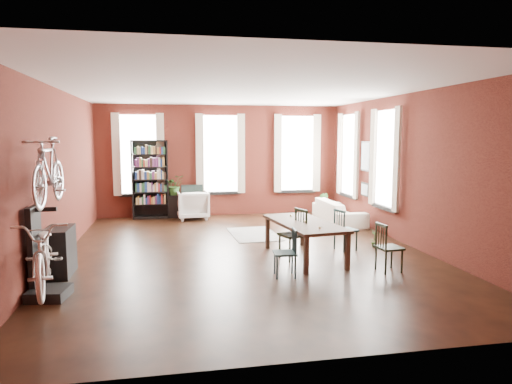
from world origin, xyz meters
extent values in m
plane|color=black|center=(0.00, 0.00, 0.00)|extent=(9.00, 9.00, 0.00)
cube|color=silver|center=(0.00, 0.00, 3.20)|extent=(7.00, 9.00, 0.04)
cube|color=#441611|center=(0.00, 4.50, 1.60)|extent=(7.00, 0.04, 3.20)
cube|color=#441611|center=(0.00, -4.50, 1.60)|extent=(7.00, 0.04, 3.20)
cube|color=#441611|center=(-3.50, 0.00, 1.60)|extent=(0.04, 9.00, 3.20)
cube|color=#441611|center=(3.50, 0.00, 1.60)|extent=(0.04, 9.00, 3.20)
cube|color=white|center=(-2.30, 4.47, 1.80)|extent=(1.00, 0.04, 2.20)
cube|color=#C0B29B|center=(-2.30, 4.40, 1.80)|extent=(1.40, 0.06, 2.30)
cube|color=white|center=(0.00, 4.47, 1.80)|extent=(1.00, 0.04, 2.20)
cube|color=#C0B29B|center=(0.00, 4.40, 1.80)|extent=(1.40, 0.06, 2.30)
cube|color=white|center=(2.30, 4.47, 1.80)|extent=(1.00, 0.04, 2.20)
cube|color=#C0B29B|center=(2.30, 4.40, 1.80)|extent=(1.40, 0.06, 2.30)
cube|color=white|center=(3.47, 1.00, 1.80)|extent=(0.04, 1.00, 2.20)
cube|color=#C0B29B|center=(3.40, 1.00, 1.80)|extent=(0.06, 1.40, 2.30)
cube|color=white|center=(3.47, 3.20, 1.80)|extent=(0.04, 1.00, 2.20)
cube|color=#C0B29B|center=(3.40, 3.20, 1.80)|extent=(0.06, 1.40, 2.30)
cube|color=black|center=(3.46, 2.10, 1.80)|extent=(0.04, 0.55, 0.75)
cube|color=black|center=(3.46, 2.10, 0.95)|extent=(0.04, 0.45, 0.35)
cube|color=brown|center=(1.02, -0.62, 0.35)|extent=(1.20, 2.15, 0.70)
cube|color=#193639|center=(0.39, -1.66, 0.40)|extent=(0.40, 0.40, 0.79)
cube|color=black|center=(0.79, -0.65, 0.47)|extent=(0.55, 0.55, 0.94)
cube|color=black|center=(2.21, -1.71, 0.42)|extent=(0.42, 0.42, 0.83)
cube|color=#1A3839|center=(2.04, -0.17, 0.42)|extent=(0.48, 0.48, 0.84)
cube|color=black|center=(-2.00, 4.30, 1.10)|extent=(1.00, 0.32, 2.20)
imported|color=white|center=(-0.84, 3.97, 0.44)|extent=(0.88, 0.83, 0.87)
imported|color=beige|center=(2.95, 2.60, 0.41)|extent=(0.61, 2.08, 0.81)
cube|color=black|center=(0.47, 1.63, 0.01)|extent=(1.12, 1.71, 0.01)
cube|color=black|center=(-3.18, -2.05, 0.07)|extent=(0.58, 0.58, 0.15)
cube|color=black|center=(-3.40, -1.80, 0.65)|extent=(0.16, 0.60, 1.30)
cube|color=black|center=(-3.28, -0.90, 0.40)|extent=(0.40, 0.80, 0.80)
cube|color=black|center=(-1.36, 4.30, 0.32)|extent=(0.35, 0.35, 0.65)
imported|color=#2B6026|center=(2.85, 3.71, 0.15)|extent=(0.58, 0.78, 0.31)
imported|color=#335823|center=(2.72, -0.06, 0.06)|extent=(0.40, 0.38, 0.13)
imported|color=silver|center=(-3.21, -2.03, 1.12)|extent=(0.85, 1.12, 1.94)
imported|color=#A5A8AD|center=(-3.15, -1.80, 2.13)|extent=(0.47, 1.00, 1.66)
imported|color=#2D5F26|center=(-1.33, 4.29, 0.87)|extent=(0.68, 0.71, 0.44)
camera|label=1|loc=(-1.43, -8.76, 2.30)|focal=32.00mm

